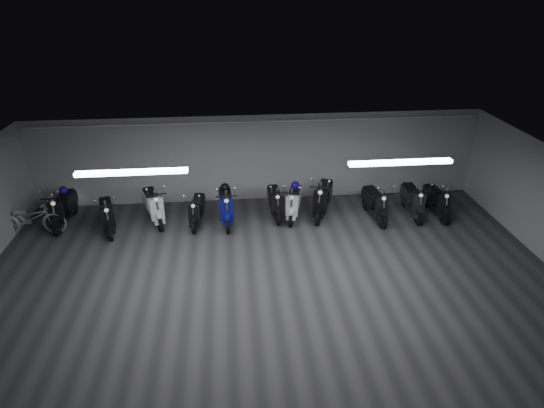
{
  "coord_description": "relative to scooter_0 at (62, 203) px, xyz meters",
  "views": [
    {
      "loc": [
        -0.84,
        -8.26,
        6.56
      ],
      "look_at": [
        0.2,
        2.5,
        1.05
      ],
      "focal_mm": 29.78,
      "sensor_mm": 36.0,
      "label": 1
    }
  ],
  "objects": [
    {
      "name": "scooter_9",
      "position": [
        10.29,
        -0.42,
        -0.03
      ],
      "size": [
        0.65,
        1.81,
        1.34
      ],
      "primitive_type": null,
      "rotation": [
        0.0,
        0.0,
        -0.03
      ],
      "color": "black",
      "rests_on": "floor"
    },
    {
      "name": "floor",
      "position": [
        5.74,
        -3.83,
        -0.7
      ],
      "size": [
        14.0,
        10.0,
        0.01
      ],
      "primitive_type": "cube",
      "color": "#323234",
      "rests_on": "ground"
    },
    {
      "name": "scooter_8",
      "position": [
        9.1,
        -0.51,
        -0.03
      ],
      "size": [
        0.79,
        1.85,
        1.34
      ],
      "primitive_type": null,
      "rotation": [
        0.0,
        0.0,
        0.11
      ],
      "color": "black",
      "rests_on": "floor"
    },
    {
      "name": "back_wall",
      "position": [
        5.74,
        1.18,
        0.7
      ],
      "size": [
        14.0,
        0.01,
        2.8
      ],
      "primitive_type": "cube",
      "color": "#A0A0A2",
      "rests_on": "ground"
    },
    {
      "name": "scooter_5",
      "position": [
        6.16,
        -0.06,
        -0.06
      ],
      "size": [
        0.65,
        1.73,
        1.27
      ],
      "primitive_type": null,
      "rotation": [
        0.0,
        0.0,
        0.04
      ],
      "color": "black",
      "rests_on": "floor"
    },
    {
      "name": "ceiling",
      "position": [
        5.74,
        -3.83,
        2.11
      ],
      "size": [
        14.0,
        10.0,
        0.01
      ],
      "primitive_type": "cube",
      "color": "gray",
      "rests_on": "ground"
    },
    {
      "name": "scooter_3",
      "position": [
        3.84,
        -0.34,
        -0.09
      ],
      "size": [
        0.74,
        1.68,
        1.21
      ],
      "primitive_type": null,
      "rotation": [
        0.0,
        0.0,
        -0.12
      ],
      "color": "black",
      "rests_on": "floor"
    },
    {
      "name": "scooter_10",
      "position": [
        10.99,
        -0.49,
        -0.05
      ],
      "size": [
        0.69,
        1.77,
        1.29
      ],
      "primitive_type": null,
      "rotation": [
        0.0,
        0.0,
        0.07
      ],
      "color": "black",
      "rests_on": "floor"
    },
    {
      "name": "scooter_1",
      "position": [
        1.34,
        -0.48,
        -0.05
      ],
      "size": [
        1.06,
        1.85,
        1.3
      ],
      "primitive_type": null,
      "rotation": [
        0.0,
        0.0,
        0.29
      ],
      "color": "black",
      "rests_on": "floor"
    },
    {
      "name": "helmet_2",
      "position": [
        6.77,
        0.04,
        0.24
      ],
      "size": [
        0.26,
        0.26,
        0.26
      ],
      "primitive_type": "sphere",
      "color": "#160B7C",
      "rests_on": "scooter_6"
    },
    {
      "name": "fluor_strip_left",
      "position": [
        2.74,
        -2.83,
        2.04
      ],
      "size": [
        2.4,
        0.18,
        0.08
      ],
      "primitive_type": "cube",
      "color": "white",
      "rests_on": "ceiling"
    },
    {
      "name": "conduit",
      "position": [
        5.74,
        1.09,
        1.92
      ],
      "size": [
        13.6,
        0.05,
        0.05
      ],
      "primitive_type": "cylinder",
      "rotation": [
        0.0,
        1.57,
        0.0
      ],
      "color": "white",
      "rests_on": "back_wall"
    },
    {
      "name": "fluor_strip_right",
      "position": [
        8.74,
        -2.83,
        2.04
      ],
      "size": [
        2.4,
        0.18,
        0.08
      ],
      "primitive_type": "cube",
      "color": "white",
      "rests_on": "ceiling"
    },
    {
      "name": "helmet_1",
      "position": [
        4.68,
        -0.05,
        0.31
      ],
      "size": [
        0.26,
        0.26,
        0.26
      ],
      "primitive_type": "sphere",
      "color": "black",
      "rests_on": "scooter_4"
    },
    {
      "name": "scooter_6",
      "position": [
        6.71,
        -0.19,
        -0.05
      ],
      "size": [
        1.03,
        1.85,
        1.31
      ],
      "primitive_type": null,
      "rotation": [
        0.0,
        0.0,
        -0.27
      ],
      "color": "white",
      "rests_on": "floor"
    },
    {
      "name": "scooter_4",
      "position": [
        4.69,
        -0.31,
        0.01
      ],
      "size": [
        0.73,
        1.93,
        1.42
      ],
      "primitive_type": null,
      "rotation": [
        0.0,
        0.0,
        0.05
      ],
      "color": "navy",
      "rests_on": "floor"
    },
    {
      "name": "scooter_2",
      "position": [
        2.58,
        -0.08,
        0.0
      ],
      "size": [
        1.26,
        1.99,
        1.41
      ],
      "primitive_type": null,
      "rotation": [
        0.0,
        0.0,
        0.36
      ],
      "color": "silver",
      "rests_on": "floor"
    },
    {
      "name": "scooter_0",
      "position": [
        0.0,
        0.0,
        0.0
      ],
      "size": [
        0.72,
        1.91,
        1.4
      ],
      "primitive_type": null,
      "rotation": [
        0.0,
        0.0,
        -0.05
      ],
      "color": "black",
      "rests_on": "floor"
    },
    {
      "name": "scooter_7",
      "position": [
        7.59,
        -0.13,
        0.04
      ],
      "size": [
        1.33,
        2.08,
        1.47
      ],
      "primitive_type": null,
      "rotation": [
        0.0,
        0.0,
        -0.37
      ],
      "color": "black",
      "rests_on": "floor"
    },
    {
      "name": "helmet_0",
      "position": [
        0.01,
        0.26,
        0.29
      ],
      "size": [
        0.24,
        0.24,
        0.24
      ],
      "primitive_type": "sphere",
      "color": "#190D8F",
      "rests_on": "scooter_0"
    },
    {
      "name": "bicycle",
      "position": [
        -0.76,
        -0.48,
        -0.08
      ],
      "size": [
        1.91,
        0.69,
        1.23
      ],
      "primitive_type": "imported",
      "rotation": [
        0.0,
        0.0,
        1.56
      ],
      "color": "silver",
      "rests_on": "floor"
    }
  ]
}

